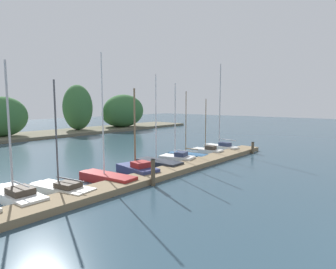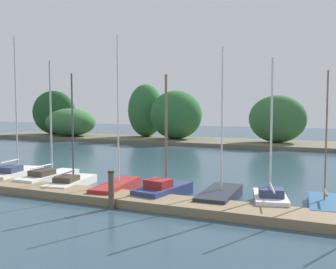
{
  "view_description": "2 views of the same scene",
  "coord_description": "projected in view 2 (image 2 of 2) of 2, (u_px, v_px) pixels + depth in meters",
  "views": [
    {
      "loc": [
        -11.41,
        1.83,
        4.77
      ],
      "look_at": [
        4.58,
        15.27,
        2.39
      ],
      "focal_mm": 30.73,
      "sensor_mm": 36.0,
      "label": 1
    },
    {
      "loc": [
        8.55,
        -0.19,
        4.15
      ],
      "look_at": [
        1.65,
        15.41,
        2.91
      ],
      "focal_mm": 40.36,
      "sensor_mm": 36.0,
      "label": 2
    }
  ],
  "objects": [
    {
      "name": "sailboat_4",
      "position": [
        72.0,
        181.0,
        19.59
      ],
      "size": [
        1.93,
        4.08,
        5.89
      ],
      "rotation": [
        0.0,
        0.0,
        1.76
      ],
      "color": "silver",
      "rests_on": "ground"
    },
    {
      "name": "sailboat_2",
      "position": [
        16.0,
        173.0,
        21.78
      ],
      "size": [
        2.04,
        4.26,
        8.18
      ],
      "rotation": [
        0.0,
        0.0,
        1.76
      ],
      "color": "silver",
      "rests_on": "ground"
    },
    {
      "name": "sailboat_3",
      "position": [
        50.0,
        176.0,
        21.0
      ],
      "size": [
        1.37,
        4.3,
        6.7
      ],
      "rotation": [
        0.0,
        0.0,
        1.6
      ],
      "color": "white",
      "rests_on": "ground"
    },
    {
      "name": "sailboat_5",
      "position": [
        118.0,
        186.0,
        18.38
      ],
      "size": [
        1.52,
        4.11,
        7.57
      ],
      "rotation": [
        0.0,
        0.0,
        1.69
      ],
      "color": "maroon",
      "rests_on": "ground"
    },
    {
      "name": "sailboat_9",
      "position": [
        324.0,
        203.0,
        15.42
      ],
      "size": [
        1.49,
        3.59,
        5.64
      ],
      "rotation": [
        0.0,
        0.0,
        1.65
      ],
      "color": "#285684",
      "rests_on": "ground"
    },
    {
      "name": "mooring_piling_1",
      "position": [
        111.0,
        190.0,
        15.4
      ],
      "size": [
        0.28,
        0.28,
        1.55
      ],
      "color": "brown",
      "rests_on": "ground"
    },
    {
      "name": "sailboat_8",
      "position": [
        270.0,
        198.0,
        15.77
      ],
      "size": [
        1.86,
        3.22,
        6.19
      ],
      "rotation": [
        0.0,
        0.0,
        1.8
      ],
      "color": "white",
      "rests_on": "ground"
    },
    {
      "name": "sailboat_6",
      "position": [
        164.0,
        189.0,
        17.33
      ],
      "size": [
        1.84,
        3.53,
        5.64
      ],
      "rotation": [
        0.0,
        0.0,
        1.41
      ],
      "color": "navy",
      "rests_on": "ground"
    },
    {
      "name": "far_shore",
      "position": [
        252.0,
        120.0,
        41.01
      ],
      "size": [
        70.94,
        8.14,
        7.4
      ],
      "color": "#66604C",
      "rests_on": "ground"
    },
    {
      "name": "sailboat_7",
      "position": [
        221.0,
        194.0,
        16.74
      ],
      "size": [
        1.46,
        3.87,
        6.76
      ],
      "rotation": [
        0.0,
        0.0,
        1.6
      ],
      "color": "#232833",
      "rests_on": "ground"
    },
    {
      "name": "dock_pier",
      "position": [
        119.0,
        198.0,
        16.56
      ],
      "size": [
        31.31,
        1.8,
        0.35
      ],
      "color": "#847051",
      "rests_on": "ground"
    }
  ]
}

